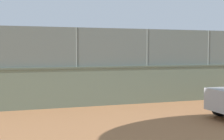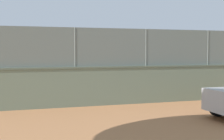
{
  "view_description": "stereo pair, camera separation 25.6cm",
  "coord_description": "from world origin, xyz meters",
  "px_view_note": "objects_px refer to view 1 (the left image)",
  "views": [
    {
      "loc": [
        6.15,
        25.58,
        2.42
      ],
      "look_at": [
        0.64,
        7.06,
        1.27
      ],
      "focal_mm": 51.31,
      "sensor_mm": 36.0,
      "label": 1
    },
    {
      "loc": [
        5.91,
        25.65,
        2.42
      ],
      "look_at": [
        0.64,
        7.06,
        1.27
      ],
      "focal_mm": 51.31,
      "sensor_mm": 36.0,
      "label": 2
    }
  ],
  "objects_px": {
    "player_at_service_line": "(119,76)",
    "sports_ball": "(150,92)",
    "player_baseline_waiting": "(105,74)",
    "player_crossing_court": "(48,71)"
  },
  "relations": [
    {
      "from": "player_crossing_court",
      "to": "player_baseline_waiting",
      "type": "bearing_deg",
      "value": 125.5
    },
    {
      "from": "player_baseline_waiting",
      "to": "player_crossing_court",
      "type": "relative_size",
      "value": 1.02
    },
    {
      "from": "player_at_service_line",
      "to": "player_crossing_court",
      "type": "bearing_deg",
      "value": -63.18
    },
    {
      "from": "sports_ball",
      "to": "player_crossing_court",
      "type": "bearing_deg",
      "value": -62.73
    },
    {
      "from": "player_baseline_waiting",
      "to": "sports_ball",
      "type": "height_order",
      "value": "player_baseline_waiting"
    },
    {
      "from": "player_baseline_waiting",
      "to": "sports_ball",
      "type": "xyz_separation_m",
      "value": [
        -1.36,
        4.45,
        -0.76
      ]
    },
    {
      "from": "player_crossing_court",
      "to": "sports_ball",
      "type": "height_order",
      "value": "player_crossing_court"
    },
    {
      "from": "player_at_service_line",
      "to": "sports_ball",
      "type": "xyz_separation_m",
      "value": [
        -1.15,
        2.1,
        -0.78
      ]
    },
    {
      "from": "player_baseline_waiting",
      "to": "sports_ball",
      "type": "relative_size",
      "value": 6.48
    },
    {
      "from": "player_baseline_waiting",
      "to": "player_crossing_court",
      "type": "height_order",
      "value": "player_baseline_waiting"
    }
  ]
}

